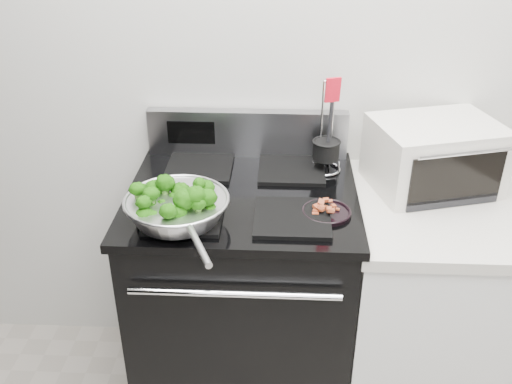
# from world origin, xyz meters

# --- Properties ---
(back_wall) EXTENTS (4.00, 0.02, 2.70)m
(back_wall) POSITION_xyz_m (0.00, 1.75, 1.35)
(back_wall) COLOR beige
(back_wall) RESTS_ON ground
(gas_range) EXTENTS (0.79, 0.69, 1.13)m
(gas_range) POSITION_xyz_m (-0.30, 1.41, 0.49)
(gas_range) COLOR black
(gas_range) RESTS_ON floor
(counter) EXTENTS (0.62, 0.68, 0.92)m
(counter) POSITION_xyz_m (0.39, 1.41, 0.46)
(counter) COLOR white
(counter) RESTS_ON floor
(skillet) EXTENTS (0.33, 0.50, 0.07)m
(skillet) POSITION_xyz_m (-0.49, 1.21, 1.00)
(skillet) COLOR silver
(skillet) RESTS_ON gas_range
(broccoli_pile) EXTENTS (0.26, 0.26, 0.09)m
(broccoli_pile) POSITION_xyz_m (-0.49, 1.21, 1.02)
(broccoli_pile) COLOR black
(broccoli_pile) RESTS_ON skillet
(bacon_plate) EXTENTS (0.16, 0.16, 0.04)m
(bacon_plate) POSITION_xyz_m (-0.02, 1.28, 0.97)
(bacon_plate) COLOR black
(bacon_plate) RESTS_ON gas_range
(utensil_holder) EXTENTS (0.12, 0.12, 0.36)m
(utensil_holder) POSITION_xyz_m (-0.01, 1.59, 1.01)
(utensil_holder) COLOR silver
(utensil_holder) RESTS_ON gas_range
(toaster_oven) EXTENTS (0.49, 0.42, 0.24)m
(toaster_oven) POSITION_xyz_m (0.37, 1.55, 1.04)
(toaster_oven) COLOR white
(toaster_oven) RESTS_ON counter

